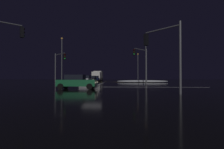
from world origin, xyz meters
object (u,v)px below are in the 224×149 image
object	(u,v)px
streetlamp_left_near	(62,57)
streetlamp_right_near	(146,58)
sedan_green_crossing	(77,82)
box_truck	(98,75)
sedan_silver	(86,79)
sedan_black	(92,79)
traffic_signal_ne	(142,60)
streetlamp_right_far	(138,65)
sedan_blue	(95,79)
traffic_signal_se	(163,47)
traffic_signal_nw	(59,62)

from	to	relation	value
streetlamp_left_near	streetlamp_right_near	bearing A→B (deg)	0.00
sedan_green_crossing	box_truck	bearing A→B (deg)	94.05
sedan_silver	sedan_black	xyz separation A→B (m)	(-0.01, 6.68, 0.00)
traffic_signal_ne	streetlamp_left_near	world-z (taller)	streetlamp_left_near
traffic_signal_ne	streetlamp_right_far	xyz separation A→B (m)	(1.67, 22.17, 0.63)
box_truck	sedan_silver	bearing A→B (deg)	-88.94
sedan_silver	sedan_blue	world-z (taller)	same
box_truck	streetlamp_left_near	distance (m)	17.28
traffic_signal_se	streetlamp_left_near	world-z (taller)	streetlamp_left_near
sedan_blue	traffic_signal_nw	size ratio (longest dim) A/B	0.77
box_truck	streetlamp_right_near	size ratio (longest dim) A/B	0.89
sedan_black	streetlamp_left_near	world-z (taller)	streetlamp_left_near
sedan_black	streetlamp_right_far	bearing A→B (deg)	45.69
traffic_signal_nw	streetlamp_right_near	size ratio (longest dim) A/B	0.61
traffic_signal_se	sedan_green_crossing	bearing A→B (deg)	154.97
sedan_silver	traffic_signal_ne	distance (m)	11.45
sedan_silver	streetlamp_right_near	size ratio (longest dim) A/B	0.47
sedan_silver	streetlamp_right_near	bearing A→B (deg)	14.37
box_truck	sedan_green_crossing	bearing A→B (deg)	-85.95
sedan_black	streetlamp_left_near	size ratio (longest dim) A/B	0.44
traffic_signal_nw	sedan_green_crossing	bearing A→B (deg)	-60.15
sedan_silver	streetlamp_left_near	bearing A→B (deg)	152.57
streetlamp_right_near	box_truck	bearing A→B (deg)	128.21
sedan_blue	streetlamp_right_near	bearing A→B (deg)	-35.76
streetlamp_right_near	streetlamp_right_far	xyz separation A→B (m)	(0.00, 16.00, -0.38)
streetlamp_right_far	sedan_silver	bearing A→B (deg)	-122.40
sedan_green_crossing	streetlamp_right_far	size ratio (longest dim) A/B	0.51
traffic_signal_se	box_truck	bearing A→B (deg)	106.32
streetlamp_right_near	sedan_silver	bearing A→B (deg)	-165.63
sedan_blue	traffic_signal_se	size ratio (longest dim) A/B	0.76
sedan_blue	traffic_signal_ne	world-z (taller)	traffic_signal_ne
traffic_signal_nw	traffic_signal_se	xyz separation A→B (m)	(14.50, -14.50, -0.01)
traffic_signal_ne	sedan_silver	bearing A→B (deg)	163.69
traffic_signal_se	streetlamp_right_far	distance (m)	36.95
traffic_signal_se	traffic_signal_nw	bearing A→B (deg)	135.00
sedan_green_crossing	streetlamp_right_far	bearing A→B (deg)	72.88
streetlamp_right_near	streetlamp_right_far	bearing A→B (deg)	90.00
sedan_black	streetlamp_left_near	distance (m)	8.49
sedan_silver	traffic_signal_se	world-z (taller)	traffic_signal_se
traffic_signal_nw	streetlamp_right_far	size ratio (longest dim) A/B	0.66
sedan_silver	sedan_blue	bearing A→B (deg)	90.26
sedan_silver	sedan_blue	size ratio (longest dim) A/B	1.00
sedan_black	box_truck	bearing A→B (deg)	91.61
sedan_blue	traffic_signal_nw	bearing A→B (deg)	-104.89
box_truck	traffic_signal_se	world-z (taller)	traffic_signal_se
sedan_black	streetlamp_right_far	distance (m)	17.86
sedan_green_crossing	streetlamp_left_near	distance (m)	19.35
sedan_silver	sedan_black	bearing A→B (deg)	90.06
streetlamp_right_near	traffic_signal_ne	bearing A→B (deg)	-105.13
box_truck	traffic_signal_nw	bearing A→B (deg)	-99.54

